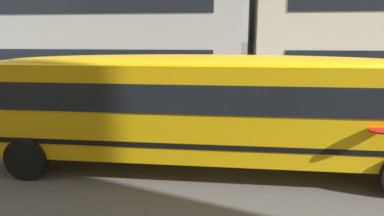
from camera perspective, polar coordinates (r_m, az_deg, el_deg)
The scene contains 4 objects.
ground_plane at distance 10.17m, azimuth -7.90°, elevation -6.08°, with size 400.00×400.00×0.00m, color #54514F.
sidewalk_far at distance 18.10m, azimuth -1.29°, elevation 2.21°, with size 120.00×3.00×0.01m, color gray.
lane_centreline at distance 10.16m, azimuth -7.90°, elevation -6.07°, with size 110.00×0.16×0.01m, color silver.
school_bus at distance 7.86m, azimuth 4.54°, elevation 1.05°, with size 12.50×2.95×2.79m.
Camera 1 is at (2.51, -9.32, 3.20)m, focal length 30.27 mm.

